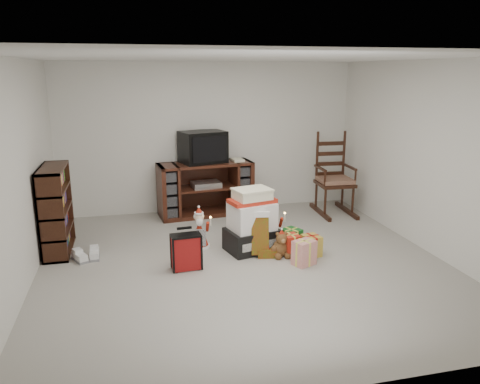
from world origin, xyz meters
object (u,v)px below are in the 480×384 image
object	(u,v)px
red_suitcase	(186,252)
teddy_bear	(281,246)
santa_figurine	(272,228)
bookshelf	(56,211)
gift_cluster	(296,246)
gift_pile	(252,224)
mrs_claus_figurine	(199,232)
crt_television	(203,147)
sneaker_pair	(87,256)
tv_stand	(206,189)
rocking_chair	(333,184)

from	to	relation	value
red_suitcase	teddy_bear	world-z (taller)	red_suitcase
teddy_bear	santa_figurine	size ratio (longest dim) A/B	0.57
bookshelf	gift_cluster	xyz separation A→B (m)	(3.04, -0.89, -0.44)
bookshelf	gift_pile	distance (m)	2.60
santa_figurine	gift_cluster	bearing A→B (deg)	-71.51
santa_figurine	mrs_claus_figurine	size ratio (longest dim) A/B	1.01
gift_cluster	crt_television	size ratio (longest dim) A/B	0.98
red_suitcase	crt_television	xyz separation A→B (m)	(0.58, 2.22, 0.92)
gift_cluster	crt_television	distance (m)	2.49
santa_figurine	mrs_claus_figurine	world-z (taller)	santa_figurine
crt_television	gift_cluster	bearing A→B (deg)	-83.65
bookshelf	santa_figurine	xyz separation A→B (m)	(2.88, -0.39, -0.33)
bookshelf	red_suitcase	bearing A→B (deg)	-32.47
teddy_bear	gift_cluster	bearing A→B (deg)	1.20
mrs_claus_figurine	gift_pile	bearing A→B (deg)	-21.81
red_suitcase	santa_figurine	size ratio (longest dim) A/B	0.89
bookshelf	sneaker_pair	bearing A→B (deg)	-46.83
tv_stand	santa_figurine	size ratio (longest dim) A/B	2.72
teddy_bear	santa_figurine	world-z (taller)	santa_figurine
tv_stand	sneaker_pair	xyz separation A→B (m)	(-1.81, -1.59, -0.39)
rocking_chair	teddy_bear	xyz separation A→B (m)	(-1.48, -1.70, -0.34)
teddy_bear	tv_stand	bearing A→B (deg)	107.29
teddy_bear	santa_figurine	bearing A→B (deg)	85.63
sneaker_pair	crt_television	world-z (taller)	crt_television
mrs_claus_figurine	gift_cluster	bearing A→B (deg)	-25.58
red_suitcase	sneaker_pair	size ratio (longest dim) A/B	1.41
red_suitcase	crt_television	world-z (taller)	crt_television
bookshelf	gift_pile	world-z (taller)	bookshelf
tv_stand	gift_pile	world-z (taller)	tv_stand
gift_cluster	mrs_claus_figurine	bearing A→B (deg)	154.42
rocking_chair	mrs_claus_figurine	size ratio (longest dim) A/B	2.45
bookshelf	gift_pile	xyz separation A→B (m)	(2.53, -0.59, -0.19)
tv_stand	teddy_bear	xyz separation A→B (m)	(0.65, -2.07, -0.30)
mrs_claus_figurine	gift_cluster	world-z (taller)	mrs_claus_figurine
gift_cluster	gift_pile	bearing A→B (deg)	149.86
teddy_bear	mrs_claus_figurine	size ratio (longest dim) A/B	0.58
gift_cluster	tv_stand	bearing A→B (deg)	112.36
red_suitcase	teddy_bear	size ratio (longest dim) A/B	1.57
mrs_claus_figurine	gift_cluster	xyz separation A→B (m)	(1.19, -0.57, -0.10)
teddy_bear	santa_figurine	distance (m)	0.51
gift_pile	santa_figurine	distance (m)	0.43
teddy_bear	gift_cluster	distance (m)	0.21
bookshelf	santa_figurine	size ratio (longest dim) A/B	1.96
rocking_chair	gift_pile	distance (m)	2.27
rocking_chair	gift_cluster	world-z (taller)	rocking_chair
sneaker_pair	santa_figurine	bearing A→B (deg)	-16.67
santa_figurine	mrs_claus_figurine	distance (m)	1.02
red_suitcase	santa_figurine	xyz separation A→B (m)	(1.29, 0.62, -0.00)
santa_figurine	bookshelf	bearing A→B (deg)	172.33
teddy_bear	gift_cluster	xyz separation A→B (m)	(0.21, 0.00, -0.03)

